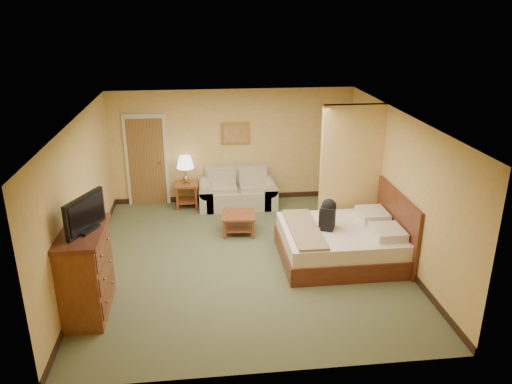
{
  "coord_description": "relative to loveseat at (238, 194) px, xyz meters",
  "views": [
    {
      "loc": [
        -0.73,
        -8.0,
        4.32
      ],
      "look_at": [
        0.26,
        0.6,
        1.07
      ],
      "focal_mm": 35.0,
      "sensor_mm": 36.0,
      "label": 1
    }
  ],
  "objects": [
    {
      "name": "ceiling",
      "position": [
        -0.06,
        -2.57,
        2.31
      ],
      "size": [
        6.0,
        6.0,
        0.0
      ],
      "primitive_type": "plane",
      "rotation": [
        3.14,
        0.0,
        0.0
      ],
      "color": "white",
      "rests_on": "back_wall"
    },
    {
      "name": "loveseat",
      "position": [
        0.0,
        0.0,
        0.0
      ],
      "size": [
        1.74,
        0.81,
        0.88
      ],
      "color": "tan",
      "rests_on": "floor"
    },
    {
      "name": "side_table",
      "position": [
        -1.15,
        0.08,
        0.09
      ],
      "size": [
        0.52,
        0.52,
        0.57
      ],
      "color": "maroon",
      "rests_on": "floor"
    },
    {
      "name": "table_lamp",
      "position": [
        -1.15,
        0.08,
        0.76
      ],
      "size": [
        0.38,
        0.38,
        0.63
      ],
      "color": "#AB853F",
      "rests_on": "side_table"
    },
    {
      "name": "door",
      "position": [
        -2.01,
        0.39,
        0.75
      ],
      "size": [
        0.94,
        0.16,
        2.1
      ],
      "color": "beige",
      "rests_on": "floor"
    },
    {
      "name": "wall_picture",
      "position": [
        0.0,
        0.4,
        1.31
      ],
      "size": [
        0.66,
        0.04,
        0.51
      ],
      "color": "#B78E3F",
      "rests_on": "back_wall"
    },
    {
      "name": "backpack",
      "position": [
        1.39,
        -2.72,
        0.61
      ],
      "size": [
        0.32,
        0.38,
        0.56
      ],
      "rotation": [
        0.0,
        0.0,
        -0.41
      ],
      "color": "black",
      "rests_on": "bed"
    },
    {
      "name": "left_wall",
      "position": [
        -2.81,
        -2.57,
        1.01
      ],
      "size": [
        0.02,
        6.0,
        2.6
      ],
      "primitive_type": "cube",
      "color": "tan",
      "rests_on": "floor"
    },
    {
      "name": "baseboard",
      "position": [
        -0.06,
        0.42,
        -0.23
      ],
      "size": [
        5.5,
        0.02,
        0.12
      ],
      "primitive_type": "cube",
      "color": "black",
      "rests_on": "floor"
    },
    {
      "name": "bed",
      "position": [
        1.75,
        -2.75,
        0.05
      ],
      "size": [
        2.24,
        1.9,
        1.23
      ],
      "color": "#4F2012",
      "rests_on": "floor"
    },
    {
      "name": "tv",
      "position": [
        -2.44,
        -3.94,
        1.29
      ],
      "size": [
        0.4,
        0.8,
        0.52
      ],
      "rotation": [
        0.0,
        0.0,
        -0.42
      ],
      "color": "black",
      "rests_on": "dresser"
    },
    {
      "name": "dresser",
      "position": [
        -2.54,
        -3.94,
        0.39
      ],
      "size": [
        0.66,
        1.25,
        1.34
      ],
      "color": "maroon",
      "rests_on": "floor"
    },
    {
      "name": "right_wall",
      "position": [
        2.69,
        -2.57,
        1.01
      ],
      "size": [
        0.02,
        6.0,
        2.6
      ],
      "primitive_type": "cube",
      "color": "tan",
      "rests_on": "floor"
    },
    {
      "name": "coffee_table",
      "position": [
        -0.09,
        -1.45,
        0.01
      ],
      "size": [
        0.7,
        0.7,
        0.42
      ],
      "rotation": [
        0.0,
        0.0,
        -0.08
      ],
      "color": "maroon",
      "rests_on": "floor"
    },
    {
      "name": "floor",
      "position": [
        -0.06,
        -2.57,
        -0.29
      ],
      "size": [
        6.0,
        6.0,
        0.0
      ],
      "primitive_type": "plane",
      "color": "#515738",
      "rests_on": "ground"
    },
    {
      "name": "back_wall",
      "position": [
        -0.06,
        0.43,
        1.01
      ],
      "size": [
        5.5,
        0.02,
        2.6
      ],
      "primitive_type": "cube",
      "color": "tan",
      "rests_on": "floor"
    },
    {
      "name": "partition",
      "position": [
        2.09,
        -1.65,
        1.01
      ],
      "size": [
        1.2,
        0.15,
        2.6
      ],
      "primitive_type": "cube",
      "color": "tan",
      "rests_on": "floor"
    }
  ]
}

